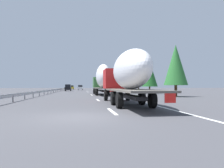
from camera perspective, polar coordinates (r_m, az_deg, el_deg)
name	(u,v)px	position (r m, az deg, el deg)	size (l,w,h in m)	color
ground_plane	(81,92)	(49.80, -8.50, -2.24)	(260.00, 260.00, 0.00)	#424247
lane_stripe_0	(112,111)	(11.99, 0.01, -7.39)	(3.20, 0.20, 0.01)	white
lane_stripe_1	(98,100)	(21.80, -3.83, -4.33)	(3.20, 0.20, 0.01)	white
lane_stripe_2	(92,95)	(33.79, -5.48, -3.01)	(3.20, 0.20, 0.01)	white
lane_stripe_3	(91,95)	(35.94, -5.65, -2.87)	(3.20, 0.20, 0.01)	white
lane_stripe_4	(88,92)	(52.76, -6.54, -2.15)	(3.20, 0.20, 0.01)	white
lane_stripe_5	(87,91)	(61.41, -6.81, -1.93)	(3.20, 0.20, 0.01)	white
lane_stripe_6	(87,91)	(60.43, -6.79, -1.96)	(3.20, 0.20, 0.01)	white
edge_line_right	(102,92)	(55.07, -2.76, -2.09)	(110.00, 0.20, 0.01)	white
truck_lead	(102,78)	(34.88, -2.60, 1.57)	(13.32, 2.55, 4.94)	#387038
truck_trailing	(127,75)	(16.41, 4.07, 2.57)	(13.70, 2.55, 4.00)	#B21919
car_black_suv	(68,88)	(64.82, -11.79, -0.99)	(4.36, 1.82, 1.98)	black
car_white_van	(80,88)	(80.88, -8.56, -0.95)	(4.01, 1.82, 1.88)	white
car_yellow_coupe	(72,87)	(94.13, -10.82, -0.91)	(4.57, 1.84, 1.80)	gold
road_sign	(108,83)	(51.19, -0.98, 0.37)	(0.10, 0.90, 3.34)	gray
tree_0	(176,65)	(30.29, 16.84, 4.95)	(3.23, 3.23, 7.14)	#472D19
tree_1	(139,78)	(46.64, 7.20, 1.70)	(2.55, 2.55, 5.16)	#472D19
tree_2	(110,80)	(81.97, -0.63, 1.12)	(3.13, 3.13, 6.62)	#472D19
tree_3	(117,80)	(77.58, 1.36, 1.11)	(3.65, 3.65, 5.63)	#472D19
tree_4	(150,74)	(39.96, 10.12, 2.75)	(2.98, 2.98, 6.16)	#472D19
guardrail_median	(56,90)	(53.13, -14.99, -1.50)	(94.00, 0.10, 0.76)	#9EA0A5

